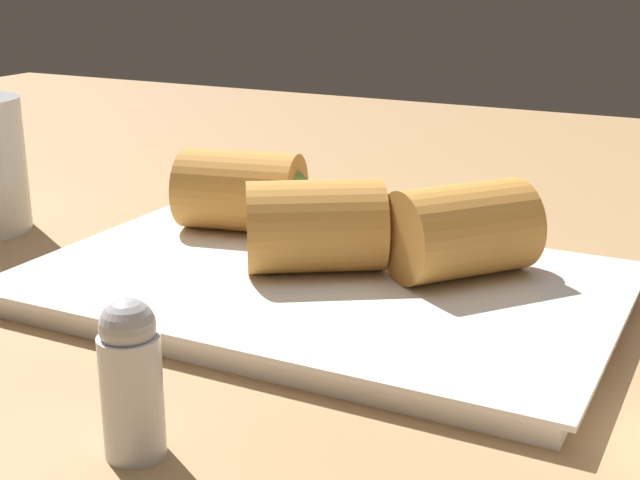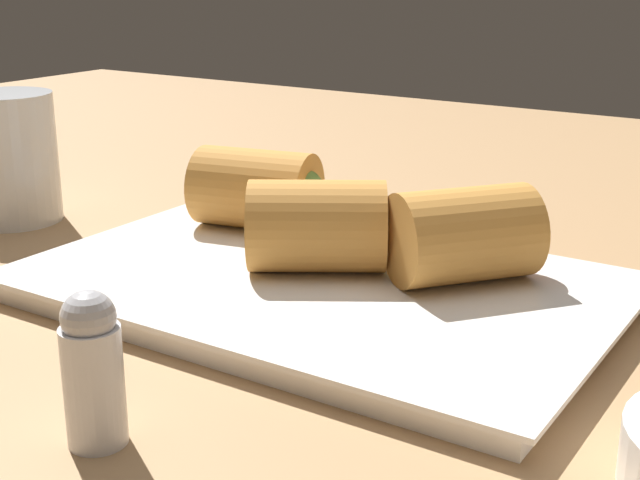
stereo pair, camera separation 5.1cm
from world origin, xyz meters
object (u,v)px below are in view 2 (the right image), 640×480
(spoon, at_px, (382,216))
(salt_shaker, at_px, (93,369))
(drinking_glass, at_px, (9,158))
(serving_plate, at_px, (320,287))

(spoon, distance_m, salt_shaker, 0.34)
(drinking_glass, xyz_separation_m, salt_shaker, (-0.29, 0.20, -0.01))
(serving_plate, relative_size, spoon, 2.22)
(salt_shaker, bearing_deg, spoon, -80.89)
(spoon, xyz_separation_m, drinking_glass, (0.24, 0.14, 0.04))
(drinking_glass, relative_size, salt_shaker, 1.44)
(drinking_glass, distance_m, salt_shaker, 0.35)
(serving_plate, relative_size, drinking_glass, 3.50)
(serving_plate, xyz_separation_m, drinking_glass, (0.28, -0.01, 0.04))
(spoon, relative_size, salt_shaker, 2.28)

